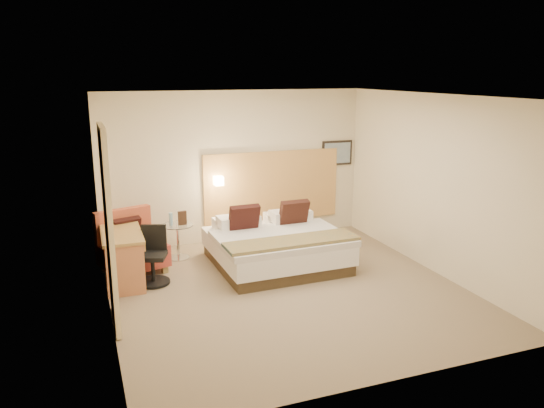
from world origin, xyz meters
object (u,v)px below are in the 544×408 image
object	(u,v)px
desk	(123,242)
side_table	(178,240)
bed	(275,245)
desk_chair	(153,260)
lounge_chair	(131,248)

from	to	relation	value
desk	side_table	bearing A→B (deg)	37.52
bed	desk_chair	world-z (taller)	bed
bed	desk_chair	distance (m)	1.94
desk	desk_chair	size ratio (longest dim) A/B	1.48
side_table	desk	bearing A→B (deg)	-142.48
side_table	desk	world-z (taller)	desk
side_table	lounge_chair	bearing A→B (deg)	-158.27
lounge_chair	desk_chair	xyz separation A→B (m)	(0.25, -0.61, -0.03)
bed	lounge_chair	xyz separation A→B (m)	(-2.19, 0.50, 0.06)
bed	desk	distance (m)	2.34
side_table	desk_chair	bearing A→B (deg)	-120.01
side_table	desk	size ratio (longest dim) A/B	0.47
lounge_chair	side_table	size ratio (longest dim) A/B	1.88
bed	lounge_chair	bearing A→B (deg)	167.13
bed	lounge_chair	size ratio (longest dim) A/B	1.87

